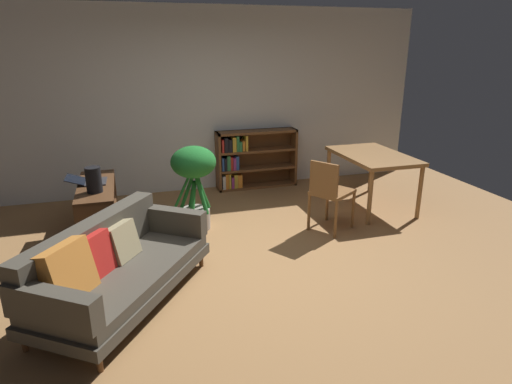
{
  "coord_description": "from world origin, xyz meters",
  "views": [
    {
      "loc": [
        -1.22,
        -3.94,
        2.17
      ],
      "look_at": [
        0.15,
        0.59,
        0.57
      ],
      "focal_mm": 30.99,
      "sensor_mm": 36.0,
      "label": 1
    }
  ],
  "objects_px": {
    "fabric_couch": "(113,265)",
    "potted_floor_plant": "(194,176)",
    "desk_speaker": "(94,180)",
    "dining_chair_near": "(329,191)",
    "media_console": "(99,209)",
    "dining_table": "(373,160)",
    "open_laptop": "(89,181)",
    "bookshelf": "(250,159)"
  },
  "relations": [
    {
      "from": "desk_speaker",
      "to": "dining_table",
      "type": "relative_size",
      "value": 0.22
    },
    {
      "from": "potted_floor_plant",
      "to": "dining_chair_near",
      "type": "xyz_separation_m",
      "value": [
        1.52,
        -0.53,
        -0.17
      ]
    },
    {
      "from": "fabric_couch",
      "to": "bookshelf",
      "type": "height_order",
      "value": "bookshelf"
    },
    {
      "from": "fabric_couch",
      "to": "open_laptop",
      "type": "bearing_deg",
      "value": 98.54
    },
    {
      "from": "bookshelf",
      "to": "open_laptop",
      "type": "bearing_deg",
      "value": -153.7
    },
    {
      "from": "media_console",
      "to": "bookshelf",
      "type": "relative_size",
      "value": 1.02
    },
    {
      "from": "dining_chair_near",
      "to": "open_laptop",
      "type": "bearing_deg",
      "value": 163.18
    },
    {
      "from": "open_laptop",
      "to": "dining_chair_near",
      "type": "xyz_separation_m",
      "value": [
        2.72,
        -0.82,
        -0.12
      ]
    },
    {
      "from": "dining_table",
      "to": "bookshelf",
      "type": "bearing_deg",
      "value": 135.06
    },
    {
      "from": "fabric_couch",
      "to": "potted_floor_plant",
      "type": "xyz_separation_m",
      "value": [
        0.94,
        1.43,
        0.32
      ]
    },
    {
      "from": "dining_table",
      "to": "dining_chair_near",
      "type": "xyz_separation_m",
      "value": [
        -0.93,
        -0.61,
        -0.16
      ]
    },
    {
      "from": "media_console",
      "to": "dining_chair_near",
      "type": "height_order",
      "value": "dining_chair_near"
    },
    {
      "from": "fabric_couch",
      "to": "dining_chair_near",
      "type": "relative_size",
      "value": 2.16
    },
    {
      "from": "dining_chair_near",
      "to": "bookshelf",
      "type": "relative_size",
      "value": 0.7
    },
    {
      "from": "dining_table",
      "to": "open_laptop",
      "type": "bearing_deg",
      "value": 176.67
    },
    {
      "from": "dining_table",
      "to": "fabric_couch",
      "type": "bearing_deg",
      "value": -156.04
    },
    {
      "from": "media_console",
      "to": "bookshelf",
      "type": "distance_m",
      "value": 2.55
    },
    {
      "from": "open_laptop",
      "to": "desk_speaker",
      "type": "bearing_deg",
      "value": -77.45
    },
    {
      "from": "potted_floor_plant",
      "to": "bookshelf",
      "type": "distance_m",
      "value": 1.82
    },
    {
      "from": "fabric_couch",
      "to": "media_console",
      "type": "xyz_separation_m",
      "value": [
        -0.18,
        1.62,
        -0.05
      ]
    },
    {
      "from": "media_console",
      "to": "dining_table",
      "type": "xyz_separation_m",
      "value": [
        3.58,
        -0.11,
        0.37
      ]
    },
    {
      "from": "potted_floor_plant",
      "to": "dining_table",
      "type": "height_order",
      "value": "potted_floor_plant"
    },
    {
      "from": "fabric_couch",
      "to": "dining_chair_near",
      "type": "distance_m",
      "value": 2.63
    },
    {
      "from": "dining_table",
      "to": "bookshelf",
      "type": "height_order",
      "value": "bookshelf"
    },
    {
      "from": "open_laptop",
      "to": "desk_speaker",
      "type": "relative_size",
      "value": 1.62
    },
    {
      "from": "media_console",
      "to": "desk_speaker",
      "type": "distance_m",
      "value": 0.53
    },
    {
      "from": "media_console",
      "to": "desk_speaker",
      "type": "height_order",
      "value": "desk_speaker"
    },
    {
      "from": "dining_table",
      "to": "desk_speaker",
      "type": "bearing_deg",
      "value": -177.28
    },
    {
      "from": "fabric_couch",
      "to": "bookshelf",
      "type": "bearing_deg",
      "value": 54.45
    },
    {
      "from": "dining_table",
      "to": "dining_chair_near",
      "type": "bearing_deg",
      "value": -146.71
    },
    {
      "from": "desk_speaker",
      "to": "bookshelf",
      "type": "relative_size",
      "value": 0.22
    },
    {
      "from": "fabric_couch",
      "to": "potted_floor_plant",
      "type": "relative_size",
      "value": 1.84
    },
    {
      "from": "media_console",
      "to": "potted_floor_plant",
      "type": "bearing_deg",
      "value": -9.52
    },
    {
      "from": "open_laptop",
      "to": "desk_speaker",
      "type": "distance_m",
      "value": 0.41
    },
    {
      "from": "open_laptop",
      "to": "dining_chair_near",
      "type": "bearing_deg",
      "value": -16.82
    },
    {
      "from": "fabric_couch",
      "to": "open_laptop",
      "type": "relative_size",
      "value": 4.14
    },
    {
      "from": "potted_floor_plant",
      "to": "media_console",
      "type": "bearing_deg",
      "value": 170.48
    },
    {
      "from": "potted_floor_plant",
      "to": "desk_speaker",
      "type": "bearing_deg",
      "value": -175.32
    },
    {
      "from": "media_console",
      "to": "dining_table",
      "type": "bearing_deg",
      "value": -1.77
    },
    {
      "from": "desk_speaker",
      "to": "dining_chair_near",
      "type": "bearing_deg",
      "value": -9.49
    },
    {
      "from": "media_console",
      "to": "bookshelf",
      "type": "xyz_separation_m",
      "value": [
        2.22,
        1.24,
        0.15
      ]
    },
    {
      "from": "desk_speaker",
      "to": "dining_chair_near",
      "type": "height_order",
      "value": "desk_speaker"
    }
  ]
}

